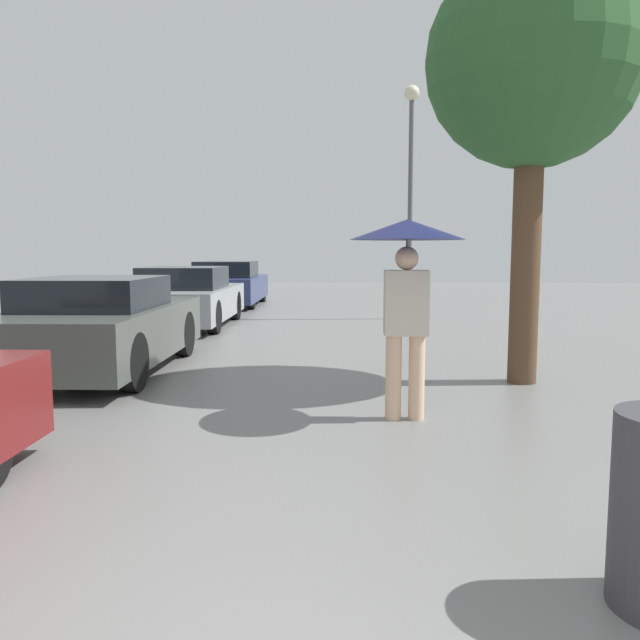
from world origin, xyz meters
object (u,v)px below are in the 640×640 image
object	(u,v)px
street_lamp	(411,163)
parked_car_third	(187,298)
tree	(533,64)
parked_car_second	(101,326)
parked_car_farthest	(228,285)
pedestrian	(407,262)

from	to	relation	value
street_lamp	parked_car_third	bearing A→B (deg)	-162.62
parked_car_third	tree	world-z (taller)	tree
street_lamp	parked_car_second	bearing A→B (deg)	-126.31
parked_car_farthest	tree	size ratio (longest dim) A/B	0.85
pedestrian	parked_car_farthest	xyz separation A→B (m)	(-3.69, 12.12, -0.86)
parked_car_third	parked_car_farthest	size ratio (longest dim) A/B	0.97
parked_car_farthest	parked_car_second	bearing A→B (deg)	-89.67
parked_car_third	street_lamp	world-z (taller)	street_lamp
parked_car_farthest	tree	world-z (taller)	tree
parked_car_second	parked_car_third	xyz separation A→B (m)	(-0.05, 4.89, -0.00)
parked_car_third	pedestrian	bearing A→B (deg)	-62.57
tree	street_lamp	bearing A→B (deg)	94.24
tree	street_lamp	distance (m)	6.95
parked_car_farthest	street_lamp	distance (m)	6.59
parked_car_third	parked_car_farthest	bearing A→B (deg)	90.03
parked_car_third	tree	size ratio (longest dim) A/B	0.82
pedestrian	parked_car_farthest	bearing A→B (deg)	106.94
parked_car_second	tree	distance (m)	6.04
parked_car_second	street_lamp	xyz separation A→B (m)	(4.69, 6.38, 2.92)
pedestrian	tree	size ratio (longest dim) A/B	0.37
parked_car_third	tree	bearing A→B (deg)	-46.02
pedestrian	parked_car_second	distance (m)	4.34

